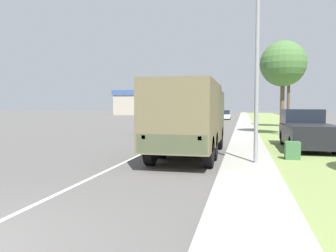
% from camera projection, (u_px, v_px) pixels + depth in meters
% --- Properties ---
extents(ground_plane, '(180.00, 180.00, 0.00)m').
position_uv_depth(ground_plane, '(210.00, 122.00, 43.44)').
color(ground_plane, '#565451').
extents(lane_centre_stripe, '(0.12, 120.00, 0.00)m').
position_uv_depth(lane_centre_stripe, '(210.00, 122.00, 43.44)').
color(lane_centre_stripe, silver).
rests_on(lane_centre_stripe, ground).
extents(sidewalk_right, '(1.80, 120.00, 0.12)m').
position_uv_depth(sidewalk_right, '(245.00, 122.00, 42.43)').
color(sidewalk_right, '#9E9B93').
rests_on(sidewalk_right, ground).
extents(grass_strip_right, '(7.00, 120.00, 0.02)m').
position_uv_depth(grass_strip_right, '(280.00, 123.00, 41.45)').
color(grass_strip_right, olive).
rests_on(grass_strip_right, ground).
extents(military_truck, '(2.36, 7.47, 3.00)m').
position_uv_depth(military_truck, '(190.00, 116.00, 13.53)').
color(military_truck, '#545B3D').
rests_on(military_truck, ground).
extents(car_nearest_ahead, '(1.94, 4.02, 1.54)m').
position_uv_depth(car_nearest_ahead, '(157.00, 125.00, 24.54)').
color(car_nearest_ahead, black).
rests_on(car_nearest_ahead, ground).
extents(car_second_ahead, '(1.93, 4.27, 1.56)m').
position_uv_depth(car_second_ahead, '(184.00, 119.00, 36.09)').
color(car_second_ahead, tan).
rests_on(car_second_ahead, ground).
extents(car_third_ahead, '(1.84, 4.68, 1.40)m').
position_uv_depth(car_third_ahead, '(200.00, 117.00, 44.14)').
color(car_third_ahead, tan).
rests_on(car_third_ahead, ground).
extents(car_fourth_ahead, '(1.88, 4.28, 1.45)m').
position_uv_depth(car_fourth_ahead, '(224.00, 115.00, 51.43)').
color(car_fourth_ahead, silver).
rests_on(car_fourth_ahead, ground).
extents(pickup_truck, '(2.03, 5.15, 1.91)m').
position_uv_depth(pickup_truck, '(306.00, 130.00, 16.15)').
color(pickup_truck, black).
rests_on(pickup_truck, grass_strip_right).
extents(lamp_post, '(1.69, 0.24, 7.23)m').
position_uv_depth(lamp_post, '(251.00, 39.00, 11.25)').
color(lamp_post, gray).
rests_on(lamp_post, sidewalk_right).
extents(tree_mid_right, '(3.25, 3.25, 6.74)m').
position_uv_depth(tree_mid_right, '(283.00, 64.00, 23.41)').
color(tree_mid_right, brown).
rests_on(tree_mid_right, grass_strip_right).
extents(tree_far_right, '(3.17, 3.17, 7.54)m').
position_uv_depth(tree_far_right, '(289.00, 67.00, 31.82)').
color(tree_far_right, '#4C3D2D').
rests_on(tree_far_right, grass_strip_right).
extents(utility_box, '(0.55, 0.45, 0.70)m').
position_uv_depth(utility_box, '(292.00, 150.00, 12.76)').
color(utility_box, '#3D7042').
rests_on(utility_box, grass_strip_right).
extents(building_distant, '(16.71, 11.48, 5.80)m').
position_uv_depth(building_distant, '(153.00, 103.00, 79.75)').
color(building_distant, '#B2A893').
rests_on(building_distant, ground).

